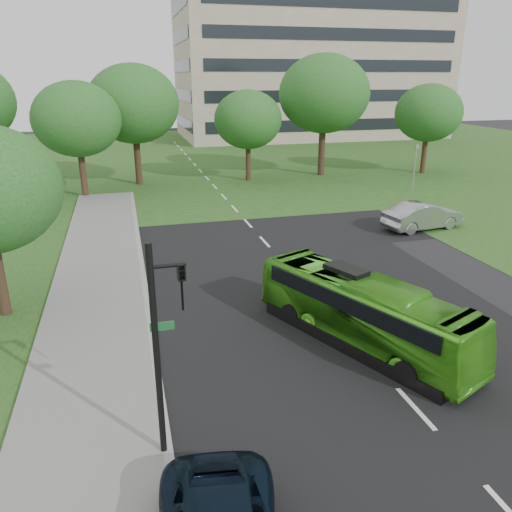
# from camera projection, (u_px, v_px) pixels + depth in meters

# --- Properties ---
(ground) EXTENTS (160.00, 160.00, 0.00)m
(ground) POSITION_uv_depth(u_px,v_px,m) (333.00, 318.00, 19.89)
(ground) COLOR black
(ground) RESTS_ON ground
(street_surfaces) EXTENTS (120.00, 120.00, 0.15)m
(street_surfaces) POSITION_uv_depth(u_px,v_px,m) (217.00, 195.00, 40.48)
(street_surfaces) COLOR black
(street_surfaces) RESTS_ON ground
(office_building) EXTENTS (40.10, 20.10, 25.00)m
(office_building) POSITION_uv_depth(u_px,v_px,m) (310.00, 53.00, 77.29)
(office_building) COLOR #9F917B
(office_building) RESTS_ON ground
(tree_park_a) EXTENTS (6.66, 6.66, 8.85)m
(tree_park_a) POSITION_uv_depth(u_px,v_px,m) (77.00, 119.00, 37.87)
(tree_park_a) COLOR black
(tree_park_a) RESTS_ON ground
(tree_park_b) EXTENTS (7.77, 7.77, 10.18)m
(tree_park_b) POSITION_uv_depth(u_px,v_px,m) (133.00, 104.00, 42.28)
(tree_park_b) COLOR black
(tree_park_b) RESTS_ON ground
(tree_park_c) EXTENTS (6.04, 6.04, 8.02)m
(tree_park_c) POSITION_uv_depth(u_px,v_px,m) (248.00, 120.00, 44.35)
(tree_park_c) COLOR black
(tree_park_c) RESTS_ON ground
(tree_park_d) EXTENTS (8.43, 8.43, 11.15)m
(tree_park_d) POSITION_uv_depth(u_px,v_px,m) (324.00, 94.00, 46.25)
(tree_park_d) COLOR black
(tree_park_d) RESTS_ON ground
(tree_park_e) EXTENTS (6.37, 6.37, 8.49)m
(tree_park_e) POSITION_uv_depth(u_px,v_px,m) (429.00, 113.00, 47.87)
(tree_park_e) COLOR black
(tree_park_e) RESTS_ON ground
(bus) EXTENTS (5.47, 8.90, 2.46)m
(bus) POSITION_uv_depth(u_px,v_px,m) (363.00, 311.00, 17.68)
(bus) COLOR #40A01C
(bus) RESTS_ON ground
(sedan) EXTENTS (5.41, 2.61, 1.71)m
(sedan) POSITION_uv_depth(u_px,v_px,m) (423.00, 216.00, 31.19)
(sedan) COLOR #9A9A9E
(sedan) RESTS_ON ground
(traffic_light) EXTENTS (0.91, 0.26, 5.68)m
(traffic_light) POSITION_uv_depth(u_px,v_px,m) (163.00, 338.00, 11.61)
(traffic_light) COLOR black
(traffic_light) RESTS_ON ground
(camera_pole) EXTENTS (0.35, 0.31, 3.82)m
(camera_pole) POSITION_uv_depth(u_px,v_px,m) (415.00, 162.00, 41.05)
(camera_pole) COLOR gray
(camera_pole) RESTS_ON ground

